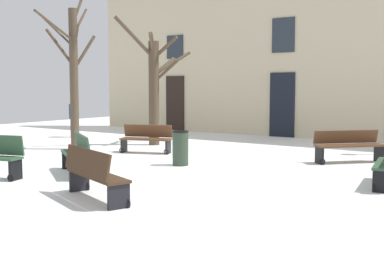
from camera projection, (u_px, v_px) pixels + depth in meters
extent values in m
plane|color=white|center=(157.00, 164.00, 12.39)|extent=(30.73, 30.73, 0.00)
cube|color=beige|center=(286.00, 46.00, 19.05)|extent=(19.20, 0.40, 7.36)
cube|color=black|center=(175.00, 103.00, 22.06)|extent=(1.01, 0.08, 2.53)
cube|color=#262D38|center=(175.00, 47.00, 21.84)|extent=(0.91, 0.06, 1.07)
cube|color=black|center=(282.00, 105.00, 19.09)|extent=(1.06, 0.08, 2.60)
cube|color=#262D38|center=(283.00, 35.00, 18.85)|extent=(0.95, 0.06, 1.38)
cylinder|color=#4C3D2D|center=(74.00, 80.00, 15.17)|extent=(0.27, 0.27, 4.50)
cylinder|color=#4C3D2D|center=(80.00, 5.00, 15.36)|extent=(0.32, 0.91, 1.42)
cylinder|color=#4C3D2D|center=(80.00, 22.00, 15.49)|extent=(0.45, 1.00, 1.03)
cylinder|color=#4C3D2D|center=(84.00, 53.00, 15.29)|extent=(0.39, 0.78, 1.16)
cylinder|color=#4C3D2D|center=(58.00, 32.00, 15.26)|extent=(1.22, 0.33, 1.07)
cylinder|color=#4C3D2D|center=(60.00, 47.00, 15.47)|extent=(1.41, 0.16, 1.31)
cylinder|color=#4C3D2D|center=(76.00, 40.00, 14.82)|extent=(0.60, 0.35, 0.98)
cylinder|color=#4C3D2D|center=(55.00, 26.00, 14.42)|extent=(0.08, 1.50, 0.83)
cylinder|color=#4C3D2D|center=(154.00, 93.00, 16.37)|extent=(0.36, 0.36, 3.59)
cylinder|color=#4C3D2D|center=(152.00, 44.00, 15.80)|extent=(0.62, 0.88, 0.70)
cylinder|color=#4C3D2D|center=(166.00, 71.00, 16.26)|extent=(0.84, 0.51, 0.81)
cylinder|color=#4C3D2D|center=(135.00, 38.00, 15.92)|extent=(0.85, 1.31, 1.42)
cylinder|color=#4C3D2D|center=(164.00, 67.00, 16.83)|extent=(0.21, 1.32, 0.77)
cylinder|color=#4C3D2D|center=(172.00, 63.00, 16.79)|extent=(0.57, 1.60, 0.92)
cylinder|color=#4C3D2D|center=(165.00, 48.00, 16.08)|extent=(0.96, 0.32, 0.79)
cylinder|color=#2D3D2D|center=(180.00, 149.00, 12.11)|extent=(0.41, 0.41, 0.86)
torus|color=black|center=(180.00, 132.00, 12.07)|extent=(0.44, 0.44, 0.04)
cube|color=#3D2819|center=(97.00, 175.00, 8.40)|extent=(1.82, 1.03, 0.05)
cube|color=#3D2819|center=(87.00, 162.00, 8.27)|extent=(1.71, 0.74, 0.45)
cube|color=black|center=(119.00, 196.00, 7.74)|extent=(0.19, 0.39, 0.44)
torus|color=black|center=(128.00, 203.00, 7.85)|extent=(0.17, 0.09, 0.17)
cube|color=black|center=(79.00, 180.00, 9.10)|extent=(0.19, 0.39, 0.44)
torus|color=black|center=(88.00, 186.00, 9.20)|extent=(0.17, 0.09, 0.17)
cube|color=#51331E|center=(350.00, 146.00, 12.50)|extent=(1.62, 1.64, 0.05)
cube|color=#51331E|center=(346.00, 137.00, 12.69)|extent=(1.38, 1.41, 0.35)
cube|color=black|center=(319.00, 155.00, 12.35)|extent=(0.33, 0.33, 0.46)
torus|color=black|center=(322.00, 162.00, 12.19)|extent=(0.14, 0.14, 0.17)
cube|color=black|center=(379.00, 153.00, 12.70)|extent=(0.33, 0.33, 0.46)
torus|color=black|center=(383.00, 160.00, 12.54)|extent=(0.14, 0.14, 0.17)
cube|color=#2D4C33|center=(74.00, 155.00, 10.84)|extent=(1.70, 1.32, 0.05)
cube|color=#2D4C33|center=(82.00, 143.00, 10.89)|extent=(1.54, 1.08, 0.44)
cube|color=black|center=(70.00, 159.00, 11.63)|extent=(0.25, 0.33, 0.45)
torus|color=black|center=(63.00, 166.00, 11.58)|extent=(0.16, 0.12, 0.17)
cube|color=black|center=(80.00, 170.00, 10.10)|extent=(0.25, 0.33, 0.45)
torus|color=black|center=(73.00, 178.00, 10.05)|extent=(0.16, 0.12, 0.17)
cube|color=black|center=(15.00, 170.00, 10.16)|extent=(0.16, 0.38, 0.46)
torus|color=black|center=(11.00, 178.00, 10.02)|extent=(0.17, 0.07, 0.17)
torus|color=black|center=(381.00, 175.00, 10.35)|extent=(0.05, 0.17, 0.17)
cube|color=black|center=(383.00, 181.00, 8.93)|extent=(0.39, 0.11, 0.45)
torus|color=black|center=(374.00, 188.00, 9.02)|extent=(0.05, 0.17, 0.17)
cube|color=#51331E|center=(146.00, 139.00, 14.39)|extent=(1.61, 0.95, 0.05)
cube|color=#51331E|center=(148.00, 131.00, 14.58)|extent=(1.50, 0.65, 0.39)
cube|color=black|center=(124.00, 145.00, 14.59)|extent=(0.19, 0.41, 0.43)
torus|color=black|center=(122.00, 150.00, 14.43)|extent=(0.17, 0.09, 0.17)
cube|color=black|center=(168.00, 147.00, 14.24)|extent=(0.19, 0.41, 0.43)
torus|color=black|center=(166.00, 152.00, 14.08)|extent=(0.17, 0.09, 0.17)
cylinder|color=black|center=(72.00, 128.00, 19.14)|extent=(0.14, 0.14, 0.75)
cylinder|color=black|center=(73.00, 128.00, 18.97)|extent=(0.14, 0.14, 0.75)
cube|color=navy|center=(72.00, 112.00, 19.00)|extent=(0.44, 0.40, 0.58)
sphere|color=beige|center=(72.00, 101.00, 18.96)|extent=(0.21, 0.21, 0.21)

